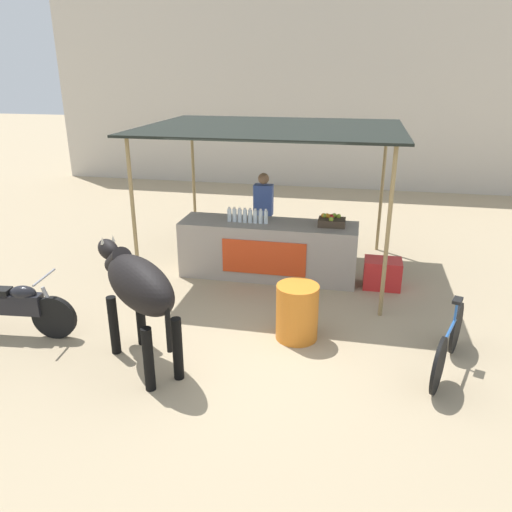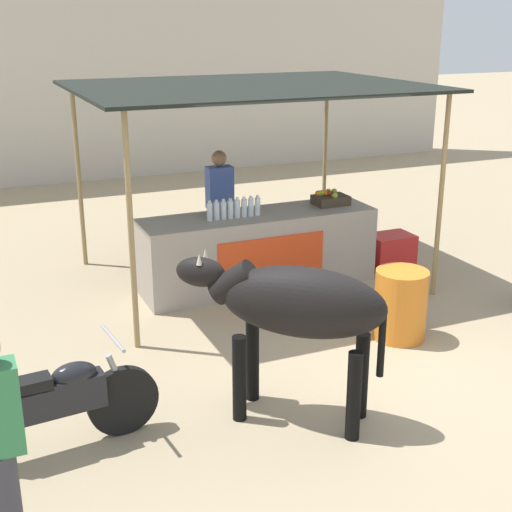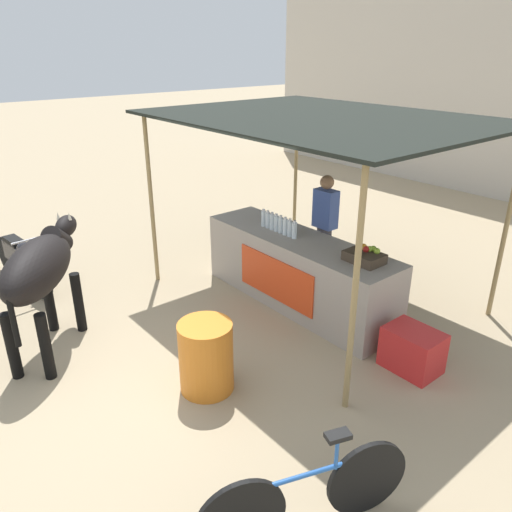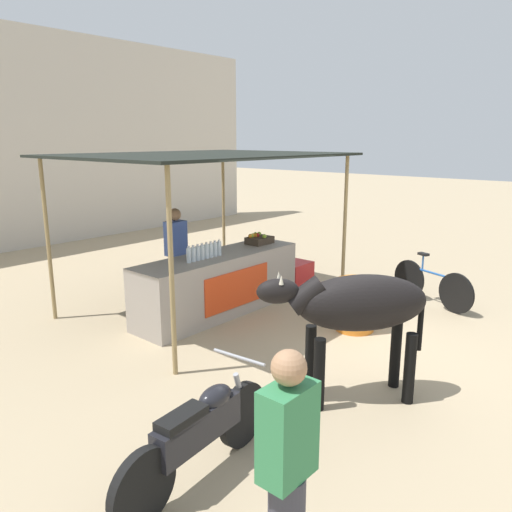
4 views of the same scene
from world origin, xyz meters
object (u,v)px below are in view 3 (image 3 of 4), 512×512
at_px(vendor_behind_counter, 324,229).
at_px(bicycle_leaning, 307,495).
at_px(cooler_box, 412,350).
at_px(cow, 41,269).
at_px(stall_counter, 297,271).
at_px(motorcycle_parked, 22,259).
at_px(water_barrel, 206,357).
at_px(fruit_crate, 365,256).

bearing_deg(vendor_behind_counter, bicycle_leaning, -48.00).
xyz_separation_m(cooler_box, cow, (-2.93, -2.92, 0.79)).
bearing_deg(cooler_box, cow, -135.06).
relative_size(stall_counter, cow, 1.86).
height_order(vendor_behind_counter, motorcycle_parked, vendor_behind_counter).
xyz_separation_m(water_barrel, bicycle_leaning, (1.86, -0.38, -0.03)).
distance_m(stall_counter, vendor_behind_counter, 0.87).
distance_m(cooler_box, motorcycle_parked, 5.58).
xyz_separation_m(stall_counter, bicycle_leaning, (2.62, -2.42, -0.13)).
xyz_separation_m(cow, bicycle_leaning, (3.62, 0.60, -0.68)).
bearing_deg(water_barrel, motorcycle_parked, -169.19).
distance_m(cow, motorcycle_parked, 2.09).
bearing_deg(stall_counter, vendor_behind_counter, 107.16).
height_order(fruit_crate, bicycle_leaning, fruit_crate).
bearing_deg(cow, fruit_crate, 56.43).
height_order(fruit_crate, motorcycle_parked, fruit_crate).
xyz_separation_m(fruit_crate, cow, (-2.05, -3.08, -0.00)).
relative_size(water_barrel, motorcycle_parked, 0.42).
bearing_deg(fruit_crate, water_barrel, -97.66).
distance_m(cooler_box, bicycle_leaning, 2.42).
distance_m(vendor_behind_counter, cow, 3.85).
distance_m(stall_counter, cooler_box, 1.95).
relative_size(fruit_crate, motorcycle_parked, 0.24).
height_order(vendor_behind_counter, cooler_box, vendor_behind_counter).
bearing_deg(stall_counter, motorcycle_parked, -137.26).
bearing_deg(cooler_box, bicycle_leaning, -73.42).
relative_size(stall_counter, motorcycle_parked, 1.67).
bearing_deg(fruit_crate, motorcycle_parked, -145.05).
height_order(stall_counter, water_barrel, stall_counter).
distance_m(fruit_crate, cow, 3.70).
bearing_deg(vendor_behind_counter, cooler_box, -21.44).
bearing_deg(stall_counter, bicycle_leaning, -42.67).
relative_size(vendor_behind_counter, cow, 1.02).
height_order(vendor_behind_counter, water_barrel, vendor_behind_counter).
bearing_deg(water_barrel, stall_counter, 110.67).
distance_m(cow, bicycle_leaning, 3.73).
height_order(water_barrel, motorcycle_parked, motorcycle_parked).
height_order(water_barrel, bicycle_leaning, bicycle_leaning).
xyz_separation_m(stall_counter, water_barrel, (0.77, -2.03, -0.10)).
height_order(fruit_crate, water_barrel, fruit_crate).
relative_size(cooler_box, motorcycle_parked, 0.33).
bearing_deg(bicycle_leaning, vendor_behind_counter, 132.00).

